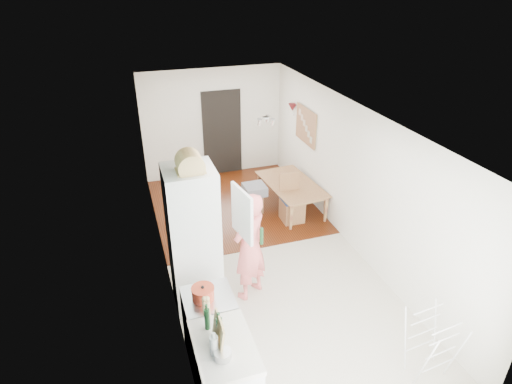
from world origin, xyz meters
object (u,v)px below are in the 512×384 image
dining_chair (292,199)px  drying_rack (431,345)px  dining_table (292,198)px  person (249,238)px  stool (253,203)px

dining_chair → drying_rack: dining_chair is taller
drying_rack → dining_table: bearing=84.2°
person → dining_table: bearing=-159.1°
person → stool: size_ratio=4.90×
dining_chair → stool: bearing=139.0°
dining_table → stool: dining_table is taller
dining_chair → drying_rack: 3.79m
dining_chair → stool: 0.86m
dining_table → drying_rack: (0.00, -4.24, 0.19)m
person → stool: 2.57m
dining_chair → person: bearing=-127.9°
dining_chair → drying_rack: (0.20, -3.79, -0.04)m
stool → drying_rack: (0.80, -4.33, 0.23)m
person → dining_chair: person is taller
person → stool: person is taller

